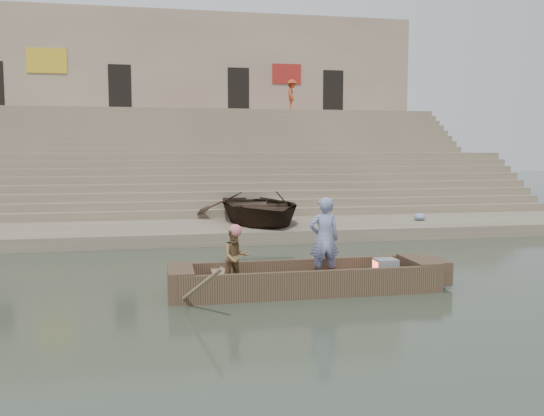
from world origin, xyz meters
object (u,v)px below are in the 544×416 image
object	(u,v)px
rowing_man	(235,257)
beached_rowboat	(258,207)
standing_man	(324,239)
main_rowboat	(304,286)
television	(385,268)
pedestrian	(292,95)

from	to	relation	value
rowing_man	beached_rowboat	bearing A→B (deg)	65.91
standing_man	rowing_man	size ratio (longest dim) A/B	1.49
main_rowboat	rowing_man	world-z (taller)	rowing_man
television	standing_man	bearing A→B (deg)	-177.05
rowing_man	pedestrian	xyz separation A→B (m)	(6.17, 21.68, 5.28)
television	pedestrian	world-z (taller)	pedestrian
rowing_man	beached_rowboat	world-z (taller)	beached_rowboat
rowing_man	pedestrian	world-z (taller)	pedestrian
main_rowboat	television	size ratio (longest dim) A/B	10.87
standing_man	pedestrian	size ratio (longest dim) A/B	0.99
beached_rowboat	pedestrian	bearing A→B (deg)	67.07
main_rowboat	pedestrian	distance (m)	22.80
main_rowboat	pedestrian	bearing A→B (deg)	77.64
main_rowboat	standing_man	xyz separation A→B (m)	(0.40, -0.07, 0.99)
rowing_man	beached_rowboat	size ratio (longest dim) A/B	0.22
standing_man	beached_rowboat	xyz separation A→B (m)	(0.05, 8.34, -0.15)
rowing_man	beached_rowboat	xyz separation A→B (m)	(1.92, 8.45, 0.14)
television	beached_rowboat	bearing A→B (deg)	99.12
main_rowboat	beached_rowboat	world-z (taller)	beached_rowboat
standing_man	main_rowboat	bearing A→B (deg)	-9.37
television	main_rowboat	bearing A→B (deg)	-180.00
beached_rowboat	pedestrian	world-z (taller)	pedestrian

